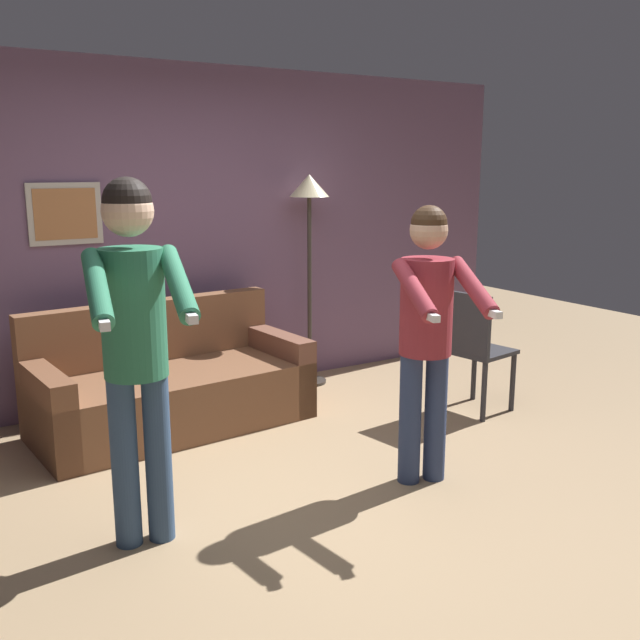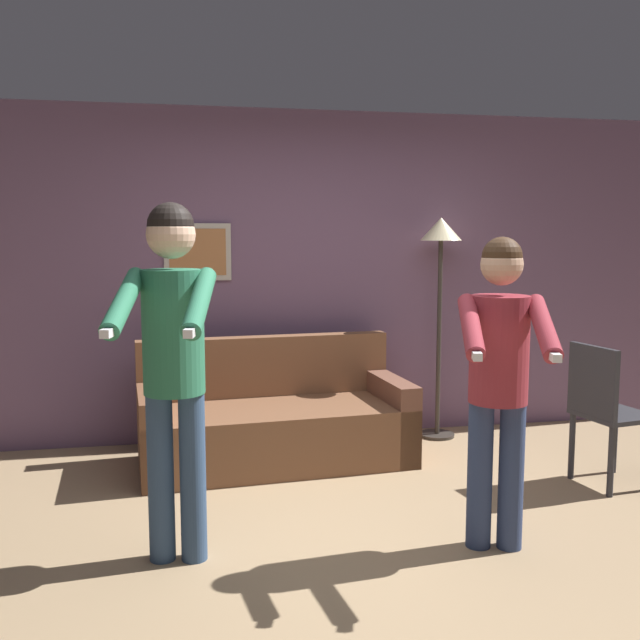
{
  "view_description": "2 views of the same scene",
  "coord_description": "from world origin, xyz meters",
  "views": [
    {
      "loc": [
        -1.97,
        -3.16,
        1.83
      ],
      "look_at": [
        -0.07,
        -0.09,
        1.05
      ],
      "focal_mm": 40.0,
      "sensor_mm": 36.0,
      "label": 1
    },
    {
      "loc": [
        -0.96,
        -3.45,
        1.63
      ],
      "look_at": [
        -0.27,
        0.07,
        1.2
      ],
      "focal_mm": 40.0,
      "sensor_mm": 36.0,
      "label": 2
    }
  ],
  "objects": [
    {
      "name": "couch",
      "position": [
        -0.32,
        1.53,
        0.28
      ],
      "size": [
        1.96,
        1.0,
        0.87
      ],
      "color": "brown",
      "rests_on": "ground_plane"
    },
    {
      "name": "back_wall_assembly",
      "position": [
        -0.01,
        2.17,
        1.3
      ],
      "size": [
        6.4,
        0.09,
        2.6
      ],
      "color": "#694D6B",
      "rests_on": "ground_plane"
    },
    {
      "name": "ground_plane",
      "position": [
        0.0,
        0.0,
        0.0
      ],
      "size": [
        12.0,
        12.0,
        0.0
      ],
      "primitive_type": "plane",
      "color": "#9F8360"
    },
    {
      "name": "torchiere_lamp",
      "position": [
        1.07,
        1.9,
        1.46
      ],
      "size": [
        0.33,
        0.33,
        1.77
      ],
      "color": "#332D28",
      "rests_on": "ground_plane"
    },
    {
      "name": "person_standing_right",
      "position": [
        0.62,
        -0.13,
        0.97
      ],
      "size": [
        0.55,
        0.7,
        1.62
      ],
      "color": "navy",
      "rests_on": "ground_plane"
    },
    {
      "name": "person_standing_left",
      "position": [
        -1.0,
        0.04,
        1.09
      ],
      "size": [
        0.52,
        0.74,
        1.79
      ],
      "color": "#30496A",
      "rests_on": "ground_plane"
    },
    {
      "name": "dining_chair_distant",
      "position": [
        1.72,
        0.61,
        0.53
      ],
      "size": [
        0.48,
        0.48,
        0.93
      ],
      "color": "#2D2D33",
      "rests_on": "ground_plane"
    }
  ]
}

